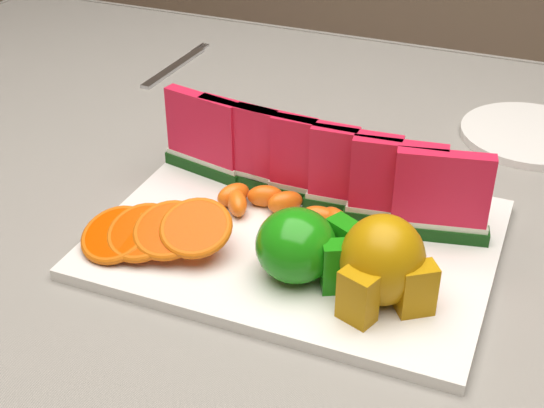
% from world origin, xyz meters
% --- Properties ---
extents(table, '(1.40, 0.90, 0.75)m').
position_xyz_m(table, '(0.00, 0.00, 0.65)').
color(table, '#45291C').
rests_on(table, ground).
extents(tablecloth, '(1.53, 1.03, 0.20)m').
position_xyz_m(tablecloth, '(0.00, 0.00, 0.72)').
color(tablecloth, gray).
rests_on(tablecloth, table).
extents(platter, '(0.40, 0.30, 0.01)m').
position_xyz_m(platter, '(0.05, -0.10, 0.76)').
color(platter, silver).
rests_on(platter, tablecloth).
extents(apple_cluster, '(0.11, 0.09, 0.07)m').
position_xyz_m(apple_cluster, '(0.08, -0.16, 0.80)').
color(apple_cluster, '#137708').
rests_on(apple_cluster, platter).
extents(pear_cluster, '(0.09, 0.09, 0.09)m').
position_xyz_m(pear_cluster, '(0.16, -0.17, 0.81)').
color(pear_cluster, '#AF8E1A').
rests_on(pear_cluster, platter).
extents(side_plate, '(0.23, 0.23, 0.01)m').
position_xyz_m(side_plate, '(0.25, 0.24, 0.76)').
color(side_plate, silver).
rests_on(side_plate, tablecloth).
extents(fork, '(0.02, 0.20, 0.00)m').
position_xyz_m(fork, '(-0.29, 0.28, 0.76)').
color(fork, silver).
rests_on(fork, tablecloth).
extents(watermelon_row, '(0.39, 0.07, 0.10)m').
position_xyz_m(watermelon_row, '(0.05, -0.03, 0.82)').
color(watermelon_row, '#0D3B11').
rests_on(watermelon_row, platter).
extents(orange_fan_front, '(0.16, 0.11, 0.05)m').
position_xyz_m(orange_fan_front, '(-0.07, -0.18, 0.79)').
color(orange_fan_front, '#EB4A00').
rests_on(orange_fan_front, platter).
extents(orange_fan_back, '(0.24, 0.10, 0.04)m').
position_xyz_m(orange_fan_back, '(0.01, 0.04, 0.79)').
color(orange_fan_back, '#EB4A00').
rests_on(orange_fan_back, platter).
extents(tangerine_segments, '(0.19, 0.06, 0.02)m').
position_xyz_m(tangerine_segments, '(0.04, -0.08, 0.78)').
color(tangerine_segments, orange).
rests_on(tangerine_segments, platter).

